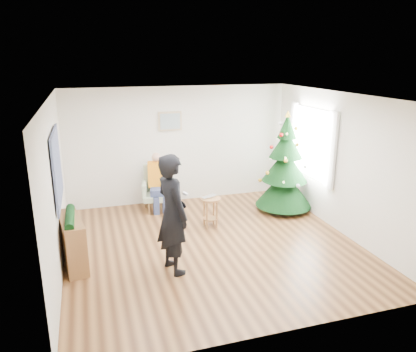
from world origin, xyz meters
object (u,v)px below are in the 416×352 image
object	(u,v)px
christmas_tree	(285,167)
armchair	(158,194)
standing_man	(172,214)
stool	(210,212)
console	(72,242)

from	to	relation	value
christmas_tree	armchair	size ratio (longest dim) A/B	2.27
christmas_tree	standing_man	size ratio (longest dim) A/B	1.16
christmas_tree	stool	bearing A→B (deg)	-167.00
stool	armchair	distance (m)	1.50
stool	standing_man	world-z (taller)	standing_man
christmas_tree	console	distance (m)	4.53
stool	armchair	xyz separation A→B (m)	(-0.79, 1.27, 0.04)
christmas_tree	console	world-z (taller)	christmas_tree
stool	standing_man	size ratio (longest dim) A/B	0.32
standing_man	christmas_tree	bearing A→B (deg)	-72.93
standing_man	console	bearing A→B (deg)	51.81
christmas_tree	console	size ratio (longest dim) A/B	2.16
armchair	console	distance (m)	2.73
armchair	standing_man	bearing A→B (deg)	-85.12
stool	console	world-z (taller)	console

